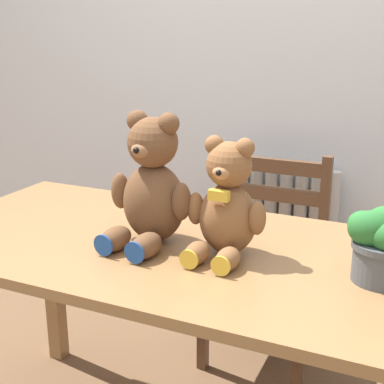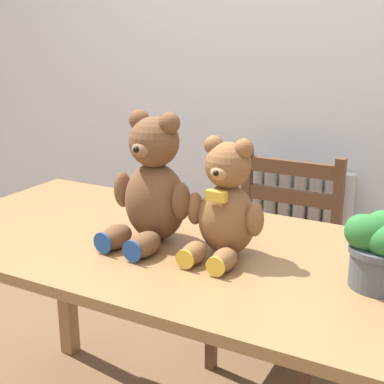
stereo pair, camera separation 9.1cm
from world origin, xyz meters
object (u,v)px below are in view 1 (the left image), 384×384
object	(u,v)px
wooden_chair_behind	(267,256)
teddy_bear_left	(151,188)
potted_plant	(384,242)
teddy_bear_right	(227,206)

from	to	relation	value
wooden_chair_behind	teddy_bear_left	size ratio (longest dim) A/B	2.33
teddy_bear_left	potted_plant	size ratio (longest dim) A/B	1.94
teddy_bear_left	teddy_bear_right	xyz separation A→B (m)	(0.23, 0.00, -0.02)
wooden_chair_behind	teddy_bear_right	world-z (taller)	teddy_bear_right
teddy_bear_right	potted_plant	bearing A→B (deg)	-177.82
potted_plant	teddy_bear_left	bearing A→B (deg)	-179.69
teddy_bear_left	potted_plant	distance (m)	0.64
teddy_bear_left	potted_plant	world-z (taller)	teddy_bear_left
potted_plant	teddy_bear_right	bearing A→B (deg)	-179.72
teddy_bear_right	potted_plant	size ratio (longest dim) A/B	1.67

